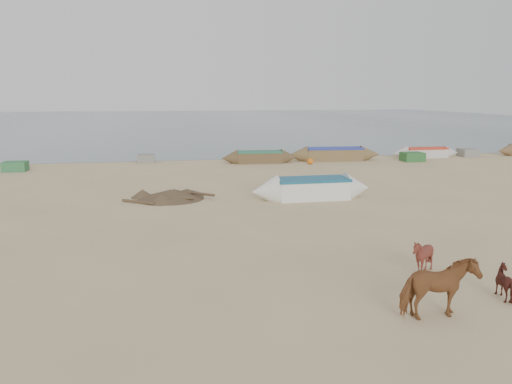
# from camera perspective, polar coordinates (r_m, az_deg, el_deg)

# --- Properties ---
(ground) EXTENTS (140.00, 140.00, 0.00)m
(ground) POSITION_cam_1_polar(r_m,az_deg,el_deg) (15.96, 2.71, -6.23)
(ground) COLOR tan
(ground) RESTS_ON ground
(sea) EXTENTS (160.00, 160.00, 0.00)m
(sea) POSITION_cam_1_polar(r_m,az_deg,el_deg) (96.99, -8.76, 8.10)
(sea) COLOR slate
(sea) RESTS_ON ground
(cow_adult) EXTENTS (1.67, 0.85, 1.37)m
(cow_adult) POSITION_cam_1_polar(r_m,az_deg,el_deg) (11.47, 20.12, -10.32)
(cow_adult) COLOR brown
(cow_adult) RESTS_ON ground
(calf_front) EXTENTS (0.95, 0.86, 0.98)m
(calf_front) POSITION_cam_1_polar(r_m,az_deg,el_deg) (14.17, 18.51, -6.97)
(calf_front) COLOR #5D261D
(calf_front) RESTS_ON ground
(calf_right) EXTENTS (0.83, 0.91, 0.77)m
(calf_right) POSITION_cam_1_polar(r_m,az_deg,el_deg) (13.32, 26.92, -9.25)
(calf_right) COLOR #58251C
(calf_right) RESTS_ON ground
(near_canoe) EXTENTS (5.68, 1.56, 0.97)m
(near_canoe) POSITION_cam_1_polar(r_m,az_deg,el_deg) (23.22, 6.39, 0.41)
(near_canoe) COLOR white
(near_canoe) RESTS_ON ground
(debris_pile) EXTENTS (3.84, 3.84, 0.43)m
(debris_pile) POSITION_cam_1_polar(r_m,az_deg,el_deg) (23.46, -9.70, -0.23)
(debris_pile) COLOR brown
(debris_pile) RESTS_ON ground
(waterline_canoes) EXTENTS (59.04, 4.15, 0.96)m
(waterline_canoes) POSITION_cam_1_polar(r_m,az_deg,el_deg) (35.58, -2.47, 4.08)
(waterline_canoes) COLOR brown
(waterline_canoes) RESTS_ON ground
(beach_clutter) EXTENTS (41.84, 4.20, 0.64)m
(beach_clutter) POSITION_cam_1_polar(r_m,az_deg,el_deg) (35.57, 2.09, 3.85)
(beach_clutter) COLOR #326F40
(beach_clutter) RESTS_ON ground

